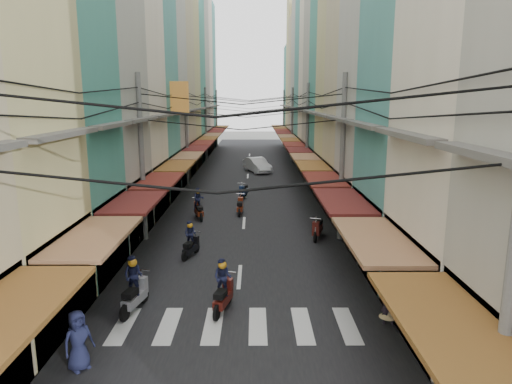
{
  "coord_description": "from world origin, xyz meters",
  "views": [
    {
      "loc": [
        0.59,
        -19.13,
        6.98
      ],
      "look_at": [
        0.68,
        3.97,
        2.23
      ],
      "focal_mm": 32.0,
      "sensor_mm": 36.0,
      "label": 1
    }
  ],
  "objects_px": {
    "white_car": "(257,172)",
    "market_umbrella": "(386,225)",
    "bicycle": "(360,244)",
    "traffic_sign": "(359,214)"
  },
  "relations": [
    {
      "from": "white_car",
      "to": "market_umbrella",
      "type": "bearing_deg",
      "value": -101.26
    },
    {
      "from": "white_car",
      "to": "bicycle",
      "type": "relative_size",
      "value": 2.77
    },
    {
      "from": "bicycle",
      "to": "traffic_sign",
      "type": "distance_m",
      "value": 3.82
    },
    {
      "from": "market_umbrella",
      "to": "traffic_sign",
      "type": "relative_size",
      "value": 0.85
    },
    {
      "from": "bicycle",
      "to": "market_umbrella",
      "type": "xyz_separation_m",
      "value": [
        -0.26,
        -4.86,
        2.33
      ]
    },
    {
      "from": "white_car",
      "to": "market_umbrella",
      "type": "xyz_separation_m",
      "value": [
        4.64,
        -27.03,
        2.33
      ]
    },
    {
      "from": "bicycle",
      "to": "market_umbrella",
      "type": "relative_size",
      "value": 0.68
    },
    {
      "from": "bicycle",
      "to": "traffic_sign",
      "type": "height_order",
      "value": "traffic_sign"
    },
    {
      "from": "white_car",
      "to": "traffic_sign",
      "type": "xyz_separation_m",
      "value": [
        4.09,
        -25.13,
        2.27
      ]
    },
    {
      "from": "white_car",
      "to": "bicycle",
      "type": "distance_m",
      "value": 22.71
    }
  ]
}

